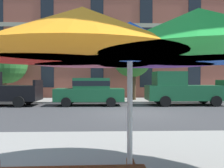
% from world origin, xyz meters
% --- Properties ---
extents(ground_plane, '(120.00, 120.00, 0.00)m').
position_xyz_m(ground_plane, '(0.00, 0.00, 0.00)').
color(ground_plane, '#38383A').
extents(sidewalk_far, '(56.00, 3.60, 0.12)m').
position_xyz_m(sidewalk_far, '(0.00, 6.80, 0.06)').
color(sidewalk_far, gray).
rests_on(sidewalk_far, ground).
extents(apartment_building, '(42.81, 12.08, 19.20)m').
position_xyz_m(apartment_building, '(-0.00, 14.99, 9.60)').
color(apartment_building, '#934C3D').
rests_on(apartment_building, ground).
extents(sedan_green, '(4.40, 1.98, 1.78)m').
position_xyz_m(sedan_green, '(-2.42, 3.70, 0.95)').
color(sedan_green, '#195933').
rests_on(sedan_green, ground).
extents(pickup_green, '(5.10, 2.12, 2.20)m').
position_xyz_m(pickup_green, '(3.57, 3.70, 1.03)').
color(pickup_green, '#195933').
rests_on(pickup_green, ground).
extents(street_tree_left, '(3.18, 3.12, 4.44)m').
position_xyz_m(street_tree_left, '(-9.25, 6.95, 2.86)').
color(street_tree_left, brown).
rests_on(street_tree_left, ground).
extents(street_tree_middle, '(3.08, 3.28, 4.93)m').
position_xyz_m(street_tree_middle, '(0.60, 6.55, 3.37)').
color(street_tree_middle, '#4C3823').
rests_on(street_tree_middle, ground).
extents(patio_umbrella, '(3.35, 3.11, 2.31)m').
position_xyz_m(patio_umbrella, '(-1.26, -9.00, 2.06)').
color(patio_umbrella, silver).
rests_on(patio_umbrella, ground).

